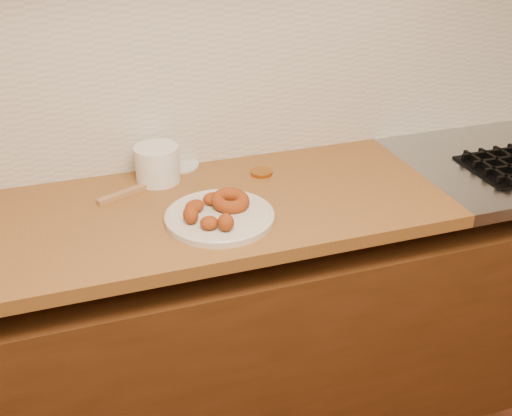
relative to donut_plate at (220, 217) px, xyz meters
name	(u,v)px	position (x,y,z in m)	size (l,w,h in m)	color
wall_back	(240,21)	(0.19, 0.41, 0.44)	(4.00, 0.02, 2.70)	beige
base_cabinet	(270,325)	(0.19, 0.10, -0.52)	(3.60, 0.60, 0.77)	#502A13
butcher_block	(49,234)	(-0.46, 0.10, -0.03)	(2.30, 0.62, 0.04)	brown
backsplash	(242,69)	(0.19, 0.40, 0.29)	(3.60, 0.02, 0.60)	beige
donut_plate	(220,217)	(0.00, 0.00, 0.00)	(0.31, 0.31, 0.02)	beige
ring_donut	(230,201)	(0.04, 0.03, 0.03)	(0.11, 0.11, 0.04)	brown
fried_dough_chunks	(207,212)	(-0.04, -0.01, 0.03)	(0.14, 0.21, 0.05)	brown
plastic_tub	(157,164)	(-0.12, 0.30, 0.05)	(0.14, 0.14, 0.11)	white
tub_lid	(180,165)	(-0.03, 0.38, 0.00)	(0.13, 0.13, 0.01)	silver
brass_jar_lid	(262,173)	(0.21, 0.24, 0.00)	(0.07, 0.07, 0.01)	#B36D24
wooden_utensil	(125,193)	(-0.23, 0.23, 0.00)	(0.18, 0.02, 0.01)	#9E6F46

